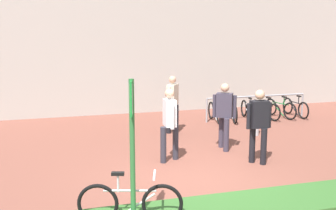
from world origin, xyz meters
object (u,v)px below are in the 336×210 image
at_px(bike_rack_cluster, 256,109).
at_px(person_suited_dark, 259,122).
at_px(parking_sign_post, 132,132).
at_px(bike_at_sign, 130,203).
at_px(bollard_steel, 256,120).
at_px(person_suited_navy, 224,112).
at_px(person_shirt_white, 172,101).
at_px(person_casual_tan, 170,120).

bearing_deg(bike_rack_cluster, person_suited_dark, -117.97).
xyz_separation_m(parking_sign_post, bike_at_sign, (-0.02, 0.16, -1.18)).
distance_m(bollard_steel, person_suited_navy, 1.90).
distance_m(person_shirt_white, person_casual_tan, 2.70).
bearing_deg(person_suited_dark, bollard_steel, 62.42).
relative_size(bike_rack_cluster, person_suited_dark, 2.19).
height_order(parking_sign_post, bike_at_sign, parking_sign_post).
relative_size(parking_sign_post, person_suited_navy, 1.36).
xyz_separation_m(bike_rack_cluster, person_casual_tan, (-4.21, -3.60, 0.64)).
xyz_separation_m(bike_at_sign, person_suited_navy, (3.11, 3.40, 0.63)).
height_order(bike_at_sign, person_shirt_white, person_shirt_white).
distance_m(parking_sign_post, person_suited_dark, 4.12).
bearing_deg(parking_sign_post, person_suited_navy, 49.04).
relative_size(parking_sign_post, bike_rack_cluster, 0.62).
height_order(parking_sign_post, person_suited_navy, parking_sign_post).
bearing_deg(bollard_steel, person_casual_tan, -153.06).
bearing_deg(person_suited_dark, person_suited_navy, 102.73).
bearing_deg(bike_rack_cluster, bike_at_sign, -131.39).
distance_m(parking_sign_post, bollard_steel, 6.59).
height_order(person_shirt_white, person_casual_tan, same).
bearing_deg(person_casual_tan, bike_rack_cluster, 40.58).
bearing_deg(person_suited_dark, bike_rack_cluster, 62.03).
bearing_deg(person_suited_navy, bike_rack_cluster, 49.81).
height_order(bollard_steel, person_suited_navy, person_suited_navy).
height_order(person_suited_navy, person_casual_tan, same).
distance_m(bollard_steel, person_casual_tan, 3.53).
height_order(bollard_steel, person_suited_dark, person_suited_dark).
relative_size(person_shirt_white, person_suited_navy, 1.00).
distance_m(bike_at_sign, person_suited_dark, 4.06).
relative_size(bike_rack_cluster, person_shirt_white, 2.19).
bearing_deg(person_shirt_white, person_suited_dark, -72.28).
xyz_separation_m(bike_at_sign, person_suited_dark, (3.40, 2.13, 0.63)).
relative_size(bollard_steel, person_suited_dark, 0.52).
bearing_deg(bollard_steel, bike_at_sign, -136.01).
bearing_deg(person_suited_dark, parking_sign_post, -145.87).
height_order(bike_at_sign, bollard_steel, bollard_steel).
bearing_deg(person_casual_tan, bike_at_sign, -117.52).
bearing_deg(person_shirt_white, bollard_steel, -23.45).
bearing_deg(bike_rack_cluster, person_shirt_white, -162.82).
bearing_deg(person_casual_tan, person_suited_navy, 18.33).
bearing_deg(bollard_steel, person_suited_dark, -117.58).
distance_m(bollard_steel, person_shirt_white, 2.53).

